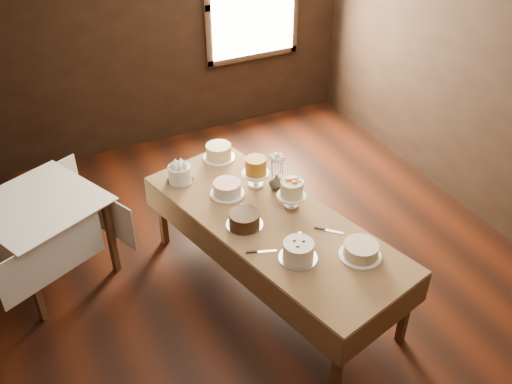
% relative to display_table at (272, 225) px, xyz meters
% --- Properties ---
extents(floor, '(5.00, 6.00, 0.01)m').
position_rel_display_table_xyz_m(floor, '(-0.06, -0.02, -0.70)').
color(floor, black).
rests_on(floor, ground).
extents(wall_back, '(5.00, 0.02, 2.80)m').
position_rel_display_table_xyz_m(wall_back, '(-0.06, 2.98, 0.70)').
color(wall_back, black).
rests_on(wall_back, ground).
extents(wall_right, '(0.02, 6.00, 2.80)m').
position_rel_display_table_xyz_m(wall_right, '(2.44, -0.02, 0.70)').
color(wall_right, black).
rests_on(wall_right, ground).
extents(window, '(1.10, 0.05, 1.30)m').
position_rel_display_table_xyz_m(window, '(1.24, 2.92, 0.90)').
color(window, '#FFEABF').
rests_on(window, wall_back).
extents(display_table, '(1.55, 2.62, 0.76)m').
position_rel_display_table_xyz_m(display_table, '(0.00, 0.00, 0.00)').
color(display_table, '#4E321C').
rests_on(display_table, ground).
extents(side_table, '(1.28, 1.28, 0.82)m').
position_rel_display_table_xyz_m(side_table, '(-1.72, 1.02, 0.01)').
color(side_table, '#4E321C').
rests_on(side_table, ground).
extents(cake_meringue, '(0.28, 0.28, 0.16)m').
position_rel_display_table_xyz_m(cake_meringue, '(-0.49, 0.88, 0.13)').
color(cake_meringue, silver).
rests_on(cake_meringue, display_table).
extents(cake_speckled, '(0.31, 0.31, 0.14)m').
position_rel_display_table_xyz_m(cake_speckled, '(-0.02, 1.08, 0.12)').
color(cake_speckled, white).
rests_on(cake_speckled, display_table).
extents(cake_lattice, '(0.32, 0.32, 0.11)m').
position_rel_display_table_xyz_m(cake_lattice, '(-0.19, 0.50, 0.11)').
color(cake_lattice, white).
rests_on(cake_lattice, display_table).
extents(cake_caramel, '(0.26, 0.26, 0.29)m').
position_rel_display_table_xyz_m(cake_caramel, '(0.10, 0.52, 0.18)').
color(cake_caramel, white).
rests_on(cake_caramel, display_table).
extents(cake_chocolate, '(0.35, 0.35, 0.12)m').
position_rel_display_table_xyz_m(cake_chocolate, '(-0.24, 0.04, 0.11)').
color(cake_chocolate, silver).
rests_on(cake_chocolate, display_table).
extents(cake_flowers, '(0.26, 0.26, 0.26)m').
position_rel_display_table_xyz_m(cake_flowers, '(0.24, 0.11, 0.17)').
color(cake_flowers, white).
rests_on(cake_flowers, display_table).
extents(cake_swirl, '(0.30, 0.30, 0.15)m').
position_rel_display_table_xyz_m(cake_swirl, '(-0.04, -0.51, 0.13)').
color(cake_swirl, silver).
rests_on(cake_swirl, display_table).
extents(cake_cream, '(0.33, 0.33, 0.11)m').
position_rel_display_table_xyz_m(cake_cream, '(0.40, -0.69, 0.11)').
color(cake_cream, white).
rests_on(cake_cream, display_table).
extents(cake_server_a, '(0.18, 0.20, 0.01)m').
position_rel_display_table_xyz_m(cake_server_a, '(0.08, -0.30, 0.06)').
color(cake_server_a, silver).
rests_on(cake_server_a, display_table).
extents(cake_server_b, '(0.19, 0.19, 0.01)m').
position_rel_display_table_xyz_m(cake_server_b, '(0.38, -0.36, 0.06)').
color(cake_server_b, silver).
rests_on(cake_server_b, display_table).
extents(cake_server_c, '(0.05, 0.24, 0.01)m').
position_rel_display_table_xyz_m(cake_server_c, '(-0.14, 0.24, 0.06)').
color(cake_server_c, silver).
rests_on(cake_server_c, display_table).
extents(cake_server_e, '(0.23, 0.10, 0.01)m').
position_rel_display_table_xyz_m(cake_server_e, '(-0.22, -0.33, 0.06)').
color(cake_server_e, silver).
rests_on(cake_server_e, display_table).
extents(flower_vase, '(0.19, 0.19, 0.14)m').
position_rel_display_table_xyz_m(flower_vase, '(0.24, 0.39, 0.13)').
color(flower_vase, '#2D2823').
rests_on(flower_vase, display_table).
extents(flower_bouquet, '(0.14, 0.14, 0.20)m').
position_rel_display_table_xyz_m(flower_bouquet, '(0.24, 0.39, 0.32)').
color(flower_bouquet, white).
rests_on(flower_bouquet, flower_vase).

